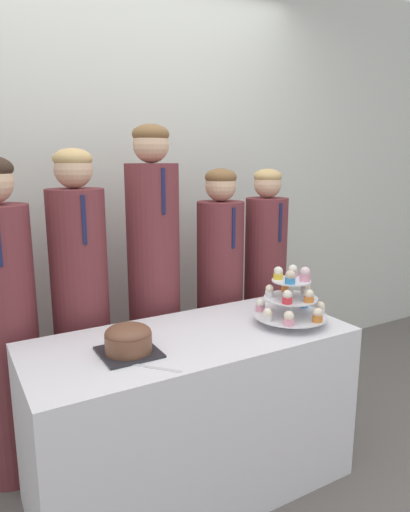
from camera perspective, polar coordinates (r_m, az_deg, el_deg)
The scene contains 10 objects.
wall_back at distance 2.79m, azimuth -11.96°, elevation 9.20°, with size 9.00×0.06×2.70m.
table at distance 2.14m, azimuth -1.63°, elevation -19.08°, with size 1.40×0.61×0.73m.
round_cake at distance 1.82m, azimuth -9.57°, elevation -10.22°, with size 0.22×0.22×0.12m.
cake_knife at distance 1.74m, azimuth -8.81°, elevation -13.27°, with size 0.20×0.22×0.01m.
cupcake_stand at distance 2.12m, azimuth 10.74°, elevation -5.28°, with size 0.34×0.34×0.27m.
student_0 at distance 2.27m, azimuth -23.85°, elevation -8.56°, with size 0.30×0.30×1.49m.
student_1 at distance 2.32m, azimuth -15.15°, elevation -7.09°, with size 0.27×0.28×1.52m.
student_2 at distance 2.42m, azimuth -6.35°, elevation -4.40°, with size 0.27×0.28×1.64m.
student_3 at distance 2.63m, azimuth 1.87°, elevation -5.47°, with size 0.26×0.27×1.43m.
student_4 at distance 2.81m, azimuth 7.46°, elevation -4.48°, with size 0.25×0.25×1.42m.
Camera 1 is at (-0.86, -1.32, 1.47)m, focal length 32.00 mm.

